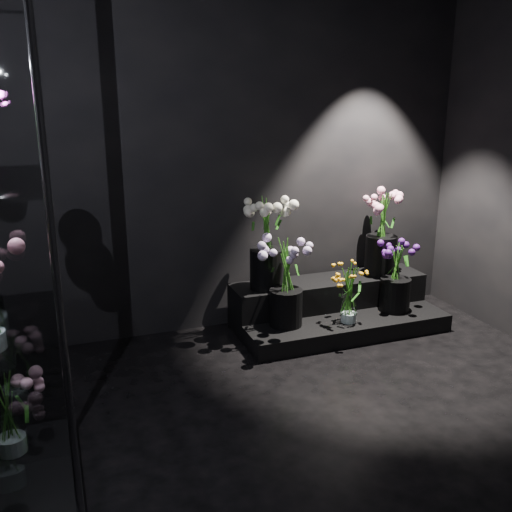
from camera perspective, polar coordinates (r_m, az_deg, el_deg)
floor at (r=3.29m, az=9.33°, el=-19.35°), size 4.00×4.00×0.00m
wall_back at (r=4.54m, az=-2.37°, el=9.87°), size 4.00×0.00×4.00m
display_riser at (r=4.83m, az=7.80°, el=-5.12°), size 1.69×0.75×0.37m
bouquet_orange_bells at (r=4.51m, az=9.36°, el=-3.62°), size 0.25×0.25×0.48m
bouquet_lilac at (r=4.35m, az=3.05°, el=-2.00°), size 0.52×0.52×0.70m
bouquet_purple at (r=4.81m, az=13.86°, el=-1.73°), size 0.40×0.40×0.58m
bouquet_cream_roses at (r=4.47m, az=1.07°, el=1.99°), size 0.49×0.49×0.75m
bouquet_pink_roses at (r=4.95m, az=12.52°, el=2.77°), size 0.44×0.44×0.72m
bouquet_case_base_pink at (r=3.23m, az=-23.61°, el=-13.95°), size 0.45×0.45×0.46m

